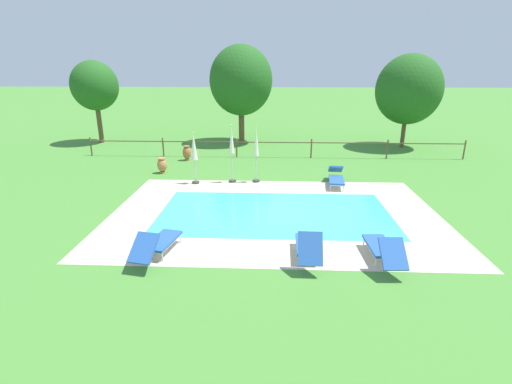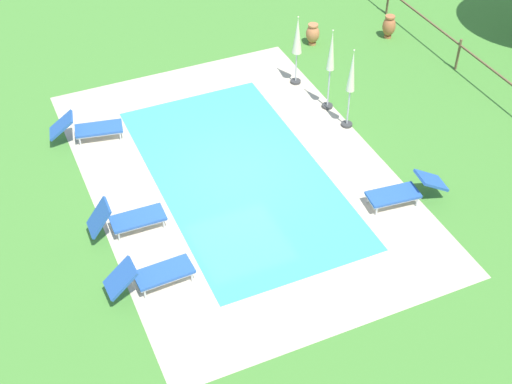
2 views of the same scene
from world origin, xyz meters
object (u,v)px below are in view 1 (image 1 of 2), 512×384
(patio_umbrella_closed_row_centre, at_px, (232,145))
(tree_far_west, at_px, (409,90))
(sun_lounger_north_near_steps, at_px, (158,243))
(sun_lounger_north_mid, at_px, (308,246))
(tree_centre, at_px, (95,86))
(patio_umbrella_closed_row_west, at_px, (194,150))
(patio_umbrella_closed_row_mid_west, at_px, (256,146))
(sun_lounger_north_far, at_px, (336,177))
(sun_lounger_north_end, at_px, (383,248))
(terracotta_urn_by_tree, at_px, (187,153))
(tree_west_mid, at_px, (241,81))
(terracotta_urn_near_fence, at_px, (162,165))

(patio_umbrella_closed_row_centre, distance_m, tree_far_west, 12.79)
(sun_lounger_north_near_steps, distance_m, sun_lounger_north_mid, 4.01)
(sun_lounger_north_near_steps, xyz_separation_m, tree_centre, (-8.34, 15.34, 3.27))
(tree_far_west, bearing_deg, sun_lounger_north_mid, -115.96)
(sun_lounger_north_near_steps, distance_m, patio_umbrella_closed_row_west, 6.64)
(sun_lounger_north_mid, bearing_deg, patio_umbrella_closed_row_mid_west, 103.45)
(sun_lounger_north_far, xyz_separation_m, sun_lounger_north_end, (0.16, -6.61, 0.02))
(sun_lounger_north_near_steps, bearing_deg, sun_lounger_north_end, -0.57)
(sun_lounger_north_mid, height_order, patio_umbrella_closed_row_west, patio_umbrella_closed_row_west)
(sun_lounger_north_end, bearing_deg, tree_far_west, 70.45)
(patio_umbrella_closed_row_centre, height_order, terracotta_urn_by_tree, patio_umbrella_closed_row_centre)
(patio_umbrella_closed_row_centre, bearing_deg, tree_west_mid, 91.94)
(sun_lounger_north_near_steps, bearing_deg, patio_umbrella_closed_row_mid_west, 71.14)
(sun_lounger_north_near_steps, distance_m, sun_lounger_north_end, 5.95)
(tree_far_west, bearing_deg, tree_centre, 178.15)
(sun_lounger_north_far, relative_size, tree_far_west, 0.38)
(patio_umbrella_closed_row_centre, bearing_deg, sun_lounger_north_end, -55.90)
(sun_lounger_north_end, bearing_deg, tree_west_mid, 107.38)
(patio_umbrella_closed_row_mid_west, xyz_separation_m, terracotta_urn_near_fence, (-4.54, 1.23, -1.19))
(sun_lounger_north_mid, xyz_separation_m, sun_lounger_north_end, (1.94, -0.00, -0.02))
(sun_lounger_north_near_steps, relative_size, patio_umbrella_closed_row_mid_west, 0.84)
(sun_lounger_north_end, xyz_separation_m, patio_umbrella_closed_row_mid_west, (-3.60, 6.93, 1.21))
(sun_lounger_north_end, distance_m, patio_umbrella_closed_row_centre, 8.39)
(sun_lounger_north_near_steps, bearing_deg, patio_umbrella_closed_row_west, 92.48)
(terracotta_urn_by_tree, distance_m, tree_far_west, 13.73)
(patio_umbrella_closed_row_mid_west, relative_size, tree_far_west, 0.44)
(patio_umbrella_closed_row_west, distance_m, terracotta_urn_near_fence, 2.70)
(tree_west_mid, bearing_deg, tree_centre, -177.41)
(sun_lounger_north_far, relative_size, terracotta_urn_near_fence, 2.86)
(tree_far_west, bearing_deg, sun_lounger_north_near_steps, -127.27)
(sun_lounger_north_end, height_order, terracotta_urn_near_fence, sun_lounger_north_end)
(patio_umbrella_closed_row_centre, bearing_deg, tree_far_west, 38.61)
(patio_umbrella_closed_row_mid_west, xyz_separation_m, terracotta_urn_by_tree, (-3.92, 3.78, -1.16))
(patio_umbrella_closed_row_west, bearing_deg, sun_lounger_north_near_steps, -87.52)
(patio_umbrella_closed_row_west, height_order, patio_umbrella_closed_row_mid_west, patio_umbrella_closed_row_mid_west)
(patio_umbrella_closed_row_west, height_order, patio_umbrella_closed_row_centre, patio_umbrella_closed_row_centre)
(patio_umbrella_closed_row_west, bearing_deg, terracotta_urn_near_fence, 140.73)
(patio_umbrella_closed_row_west, xyz_separation_m, patio_umbrella_closed_row_mid_west, (2.63, 0.33, 0.09))
(tree_west_mid, bearing_deg, patio_umbrella_closed_row_west, -97.91)
(sun_lounger_north_end, xyz_separation_m, terracotta_urn_near_fence, (-8.14, 8.16, 0.02))
(patio_umbrella_closed_row_west, bearing_deg, patio_umbrella_closed_row_mid_west, 7.21)
(terracotta_urn_by_tree, bearing_deg, tree_far_west, 17.60)
(sun_lounger_north_far, distance_m, tree_west_mid, 10.98)
(patio_umbrella_closed_row_mid_west, relative_size, terracotta_urn_by_tree, 3.10)
(sun_lounger_north_end, distance_m, tree_far_west, 15.98)
(patio_umbrella_closed_row_west, relative_size, tree_centre, 0.43)
(sun_lounger_north_near_steps, height_order, patio_umbrella_closed_row_mid_west, patio_umbrella_closed_row_mid_west)
(patio_umbrella_closed_row_mid_west, bearing_deg, sun_lounger_north_near_steps, -108.86)
(sun_lounger_north_far, bearing_deg, terracotta_urn_by_tree, 150.85)
(terracotta_urn_by_tree, bearing_deg, patio_umbrella_closed_row_centre, -53.35)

